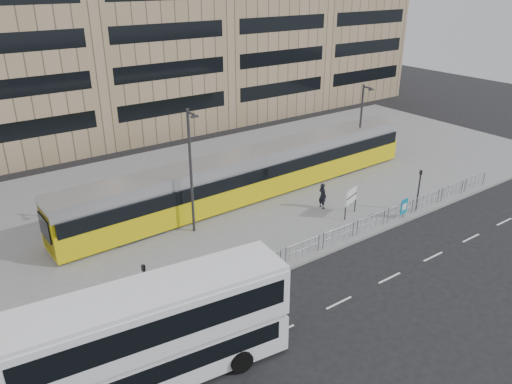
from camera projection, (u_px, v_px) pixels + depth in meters
ground at (316, 259)px, 30.34m from camera, size 120.00×120.00×0.00m
plaza at (214, 193)px, 39.22m from camera, size 64.00×24.00×0.15m
kerb at (316, 257)px, 30.34m from camera, size 64.00×0.25×0.17m
building_row at (110, 5)px, 51.41m from camera, size 70.40×18.40×31.20m
pedestrian_barrier at (335, 232)px, 31.38m from camera, size 32.07×0.07×1.10m
road_markings at (378, 284)px, 27.90m from camera, size 62.00×0.12×0.01m
double_decker_bus at (154, 332)px, 20.39m from camera, size 11.71×3.97×4.59m
tram at (253, 174)px, 37.87m from camera, size 30.57×3.67×3.60m
station_sign at (351, 197)px, 34.85m from camera, size 1.70×0.63×2.04m
ad_panel at (404, 207)px, 34.79m from camera, size 0.76×0.13×1.42m
pedestrian at (322, 196)px, 36.21m from camera, size 0.46×0.70×1.92m
traffic_light_west at (145, 285)px, 24.10m from camera, size 0.22×0.24×3.10m
traffic_light_east at (419, 185)px, 35.44m from camera, size 0.21×0.23×3.10m
lamp_post_west at (191, 168)px, 31.44m from camera, size 0.45×1.04×8.32m
lamp_post_east at (361, 123)px, 42.66m from camera, size 0.45×1.04×7.31m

